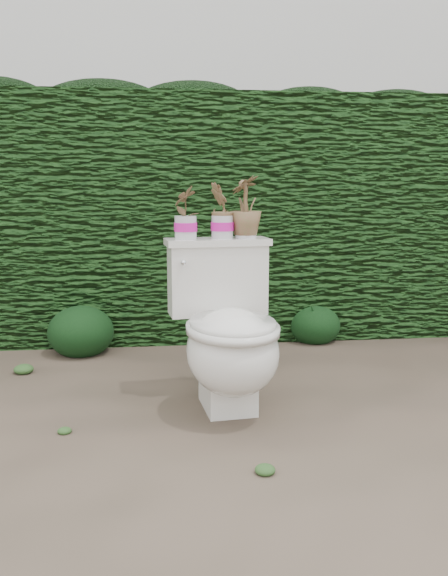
{
  "coord_description": "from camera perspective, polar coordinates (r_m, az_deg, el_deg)",
  "views": [
    {
      "loc": [
        -0.34,
        -2.73,
        1.05
      ],
      "look_at": [
        -0.01,
        0.09,
        0.55
      ],
      "focal_mm": 38.0,
      "sensor_mm": 36.0,
      "label": 1
    }
  ],
  "objects": [
    {
      "name": "toilet",
      "position": [
        2.79,
        0.42,
        -4.44
      ],
      "size": [
        0.52,
        0.72,
        0.78
      ],
      "rotation": [
        0.0,
        0.0,
        0.1
      ],
      "color": "silver",
      "rests_on": "ground"
    },
    {
      "name": "hedge",
      "position": [
        4.35,
        -2.13,
        6.66
      ],
      "size": [
        8.0,
        1.0,
        1.6
      ],
      "primitive_type": "cube",
      "color": "#24521B",
      "rests_on": "ground"
    },
    {
      "name": "potted_plant_left",
      "position": [
        2.91,
        -3.63,
        6.91
      ],
      "size": [
        0.14,
        0.15,
        0.24
      ],
      "primitive_type": "imported",
      "rotation": [
        0.0,
        0.0,
        4.04
      ],
      "color": "#237224",
      "rests_on": "toilet"
    },
    {
      "name": "potted_plant_right",
      "position": [
        2.97,
        2.05,
        7.44
      ],
      "size": [
        0.22,
        0.22,
        0.28
      ],
      "primitive_type": "imported",
      "rotation": [
        0.0,
        0.0,
        4.15
      ],
      "color": "#237224",
      "rests_on": "toilet"
    },
    {
      "name": "ground",
      "position": [
        2.94,
        0.5,
        -10.92
      ],
      "size": [
        60.0,
        60.0,
        0.0
      ],
      "primitive_type": "plane",
      "color": "brown",
      "rests_on": "ground"
    },
    {
      "name": "liriope_clump_2",
      "position": [
        4.09,
        8.49,
        -3.06
      ],
      "size": [
        0.34,
        0.34,
        0.27
      ],
      "primitive_type": "ellipsoid",
      "color": "#133713",
      "rests_on": "ground"
    },
    {
      "name": "liriope_clump_1",
      "position": [
        3.86,
        -13.27,
        -3.6
      ],
      "size": [
        0.41,
        0.41,
        0.32
      ],
      "primitive_type": "ellipsoid",
      "color": "#133713",
      "rests_on": "ground"
    },
    {
      "name": "potted_plant_center",
      "position": [
        2.94,
        -0.16,
        7.13
      ],
      "size": [
        0.15,
        0.16,
        0.25
      ],
      "primitive_type": "imported",
      "rotation": [
        0.0,
        0.0,
        4.44
      ],
      "color": "#237224",
      "rests_on": "toilet"
    },
    {
      "name": "house_wall",
      "position": [
        8.83,
        -0.5,
        16.11
      ],
      "size": [
        8.0,
        3.5,
        4.0
      ],
      "primitive_type": "cube",
      "color": "silver",
      "rests_on": "ground"
    }
  ]
}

